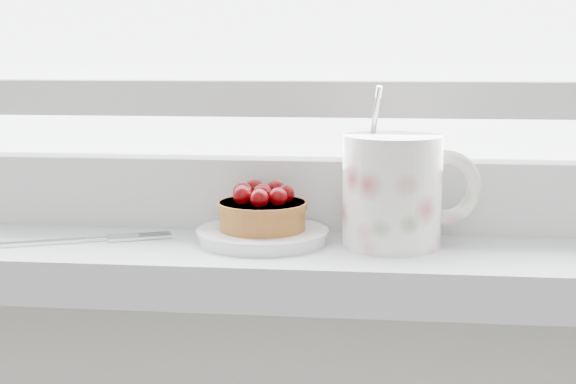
# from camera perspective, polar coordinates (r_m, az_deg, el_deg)

# --- Properties ---
(saucer) EXTENTS (0.12, 0.12, 0.01)m
(saucer) POSITION_cam_1_polar(r_m,az_deg,el_deg) (0.75, -1.82, -3.11)
(saucer) COLOR white
(saucer) RESTS_ON windowsill
(raspberry_tart) EXTENTS (0.08, 0.08, 0.04)m
(raspberry_tart) POSITION_cam_1_polar(r_m,az_deg,el_deg) (0.75, -1.84, -1.27)
(raspberry_tart) COLOR brown
(raspberry_tart) RESTS_ON saucer
(floral_mug) EXTENTS (0.14, 0.11, 0.15)m
(floral_mug) POSITION_cam_1_polar(r_m,az_deg,el_deg) (0.74, 7.67, 0.26)
(floral_mug) COLOR white
(floral_mug) RESTS_ON windowsill
(fork) EXTENTS (0.18, 0.09, 0.00)m
(fork) POSITION_cam_1_polar(r_m,az_deg,el_deg) (0.78, -15.34, -3.36)
(fork) COLOR silver
(fork) RESTS_ON windowsill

